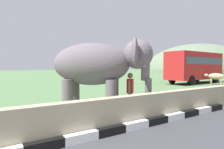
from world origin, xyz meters
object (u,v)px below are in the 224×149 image
Objects in this scene: person_handler at (130,90)px; cow_near at (216,77)px; elephant at (100,65)px; bus_red at (195,65)px.

person_handler is 0.89× the size of cow_near.
elephant is 2.12× the size of cow_near.
bus_red is at bearing 24.39° from person_handler.
person_handler is at bearing -163.56° from cow_near.
bus_red is 2.61m from cow_near.
person_handler is 0.20× the size of bus_red.
elephant is 0.48× the size of bus_red.
person_handler reaches higher than cow_near.
person_handler is (1.17, -0.46, -1.03)m from elephant.
elephant is at bearing 158.40° from person_handler.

